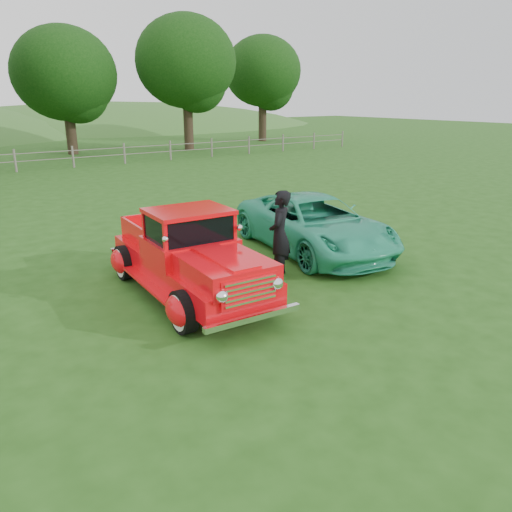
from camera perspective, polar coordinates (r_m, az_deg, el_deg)
ground at (r=9.42m, az=0.39°, el=-6.30°), size 140.00×140.00×0.00m
fence_line at (r=29.58m, az=-25.83°, el=9.78°), size 48.00×0.12×1.20m
tree_near_east at (r=37.37m, az=-21.03°, el=18.86°), size 6.80×6.80×8.33m
tree_mid_east at (r=38.53m, az=-8.02°, el=21.12°), size 7.20×7.20×9.44m
tree_far_east at (r=45.85m, az=0.77°, el=20.34°), size 6.60×6.60×8.86m
red_pickup at (r=10.01m, az=-7.66°, el=-0.11°), size 2.43×5.07×1.78m
teal_sedan at (r=12.92m, az=6.67°, el=3.64°), size 3.15×5.44×1.43m
man at (r=10.93m, az=2.72°, el=2.50°), size 0.84×0.81×1.94m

